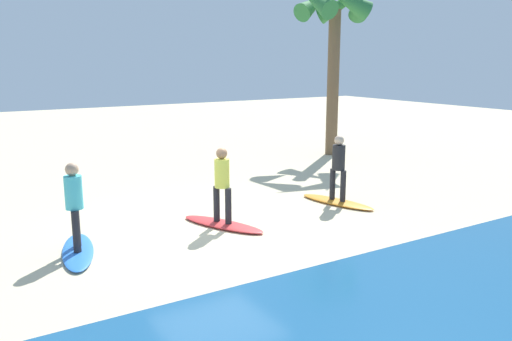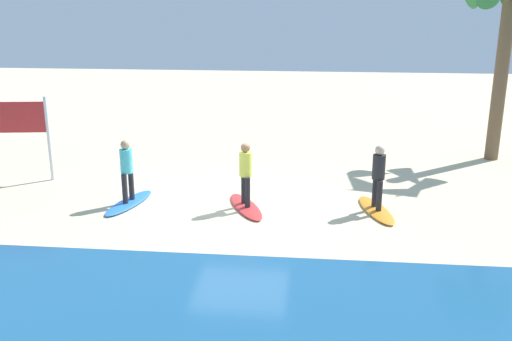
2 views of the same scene
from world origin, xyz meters
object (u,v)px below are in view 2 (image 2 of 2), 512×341
surfboard_blue (129,203)px  palm_tree (510,4)px  surfboard_red (246,206)px  surfboard_orange (376,210)px  surfer_red (246,170)px  surfer_orange (378,172)px  surfer_blue (127,166)px

surfboard_blue → palm_tree: 13.12m
surfboard_red → palm_tree: size_ratio=0.34×
surfboard_orange → surfer_red: surfer_red is taller
surfboard_orange → surfboard_blue: 6.39m
surfboard_orange → surfboard_blue: same height
surfer_orange → surfboard_blue: surfer_orange is taller
surfer_orange → surfboard_red: (3.31, 0.09, -0.99)m
surfer_orange → surfer_red: size_ratio=1.00×
surfboard_orange → surfer_orange: (0.00, 0.00, 0.99)m
surfboard_blue → surfer_blue: (0.00, -0.00, 0.99)m
surfboard_orange → palm_tree: (-4.37, -5.51, 4.97)m
surfer_orange → palm_tree: bearing=-128.4°
surfboard_orange → surfboard_blue: size_ratio=1.00×
surfboard_red → surfboard_blue: size_ratio=1.00×
surfboard_red → surfer_orange: bearing=67.8°
surfer_orange → palm_tree: 8.08m
surfboard_orange → surfer_orange: 0.99m
palm_tree → surfboard_orange: bearing=51.6°
surfboard_red → surfer_red: size_ratio=1.28×
surfboard_orange → surfer_red: 3.46m
surfboard_orange → surfer_orange: bearing=-104.2°
surfer_red → surfer_blue: size_ratio=1.00×
surfboard_red → surfboard_blue: 3.08m
surfboard_orange → palm_tree: size_ratio=0.34×
surfboard_orange → palm_tree: 8.61m
surfer_red → surfer_blue: 3.08m
surfer_red → surfboard_blue: size_ratio=0.78×
surfboard_orange → surfboard_blue: bearing=-103.1°
surfboard_red → surfer_blue: 3.24m
surfer_orange → palm_tree: size_ratio=0.26×
surfboard_orange → surfboard_red: bearing=-102.6°
surfer_red → surfboard_blue: bearing=0.4°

